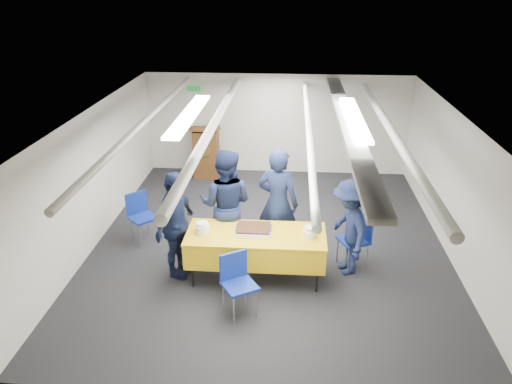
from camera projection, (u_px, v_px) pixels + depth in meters
ground at (269, 243)px, 8.74m from camera, size 7.00×7.00×0.00m
room_shell at (277, 137)px, 8.38m from camera, size 6.00×7.00×2.30m
serving_table at (256, 246)px, 7.52m from camera, size 2.08×0.88×0.77m
sheet_cake at (254, 229)px, 7.45m from camera, size 0.54×0.42×0.09m
plate_stack_left at (202, 228)px, 7.41m from camera, size 0.21×0.21×0.18m
plate_stack_right at (309, 232)px, 7.30m from camera, size 0.20×0.20×0.17m
podium at (206, 151)px, 11.38m from camera, size 0.62×0.53×1.25m
chair_near at (237, 278)px, 6.78m from camera, size 0.58×0.58×0.87m
chair_right at (358, 235)px, 7.89m from camera, size 0.56×0.56×0.87m
chair_left at (140, 212)px, 8.66m from camera, size 0.59×0.59×0.87m
sailor_a at (278, 203)px, 8.03m from camera, size 0.78×0.63×1.86m
sailor_b at (226, 204)px, 8.01m from camera, size 0.99×0.82×1.85m
sailor_c at (176, 225)px, 7.50m from camera, size 0.69×1.08×1.70m
sailor_d at (349, 227)px, 7.61m from camera, size 0.80×1.10×1.54m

